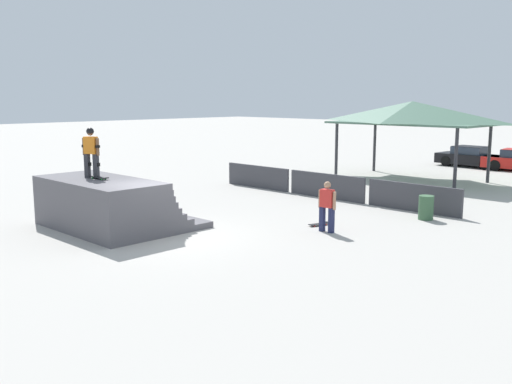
% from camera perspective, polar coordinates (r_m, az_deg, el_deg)
% --- Properties ---
extents(ground_plane, '(160.00, 160.00, 0.00)m').
position_cam_1_polar(ground_plane, '(17.78, -9.24, -4.48)').
color(ground_plane, '#ADA8A0').
extents(quarter_pipe_ramp, '(4.78, 3.86, 1.64)m').
position_cam_1_polar(quarter_pipe_ramp, '(19.22, -14.58, -1.35)').
color(quarter_pipe_ramp, '#565459').
rests_on(quarter_pipe_ramp, ground).
extents(skater_on_deck, '(0.70, 0.41, 1.64)m').
position_cam_1_polar(skater_on_deck, '(19.26, -16.18, 4.14)').
color(skater_on_deck, '#2D2D33').
rests_on(skater_on_deck, quarter_pipe_ramp).
extents(skateboard_on_deck, '(0.84, 0.26, 0.09)m').
position_cam_1_polar(skateboard_on_deck, '(18.98, -15.37, 1.42)').
color(skateboard_on_deck, green).
rests_on(skateboard_on_deck, quarter_pipe_ramp).
extents(bystander_walking, '(0.65, 0.24, 1.63)m').
position_cam_1_polar(bystander_walking, '(18.18, 7.12, -1.20)').
color(bystander_walking, '#1E2347').
rests_on(bystander_walking, ground).
extents(skateboard_on_ground, '(0.41, 0.80, 0.09)m').
position_cam_1_polar(skateboard_on_ground, '(19.23, 6.41, -3.18)').
color(skateboard_on_ground, red).
rests_on(skateboard_on_ground, ground).
extents(barrier_fence, '(12.03, 0.12, 1.05)m').
position_cam_1_polar(barrier_fence, '(24.41, 7.06, 0.61)').
color(barrier_fence, '#3D3D42').
rests_on(barrier_fence, ground).
extents(pavilion_shelter, '(7.86, 4.35, 4.06)m').
position_cam_1_polar(pavilion_shelter, '(30.49, 15.33, 7.63)').
color(pavilion_shelter, '#2D2D33').
rests_on(pavilion_shelter, ground).
extents(trash_bin, '(0.52, 0.52, 0.85)m').
position_cam_1_polar(trash_bin, '(20.84, 16.64, -1.51)').
color(trash_bin, '#385B3D').
rests_on(trash_bin, ground).
extents(parked_car_black, '(4.18, 1.93, 1.27)m').
position_cam_1_polar(parked_car_black, '(37.68, 20.72, 3.28)').
color(parked_car_black, black).
rests_on(parked_car_black, ground).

